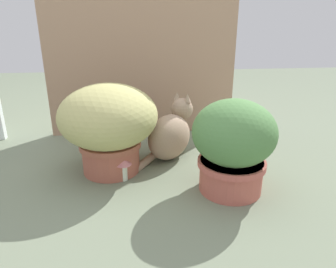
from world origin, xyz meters
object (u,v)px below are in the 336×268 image
Objects in this scene: grass_planter at (109,123)px; mushroom_ornament_pink at (123,165)px; leafy_planter at (233,144)px; cat at (171,134)px.

mushroom_ornament_pink is at bearing -59.84° from grass_planter.
leafy_planter is 0.46m from mushroom_ornament_pink.
grass_planter is 0.33m from cat.
grass_planter is at bearing -157.88° from cat.
cat is at bearing 22.12° from grass_planter.
leafy_planter is at bearing -59.86° from cat.
mushroom_ornament_pink is (-0.23, -0.21, -0.05)m from cat.
leafy_planter is at bearing -24.86° from grass_planter.
leafy_planter reaches higher than mushroom_ornament_pink.
grass_planter reaches higher than mushroom_ornament_pink.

